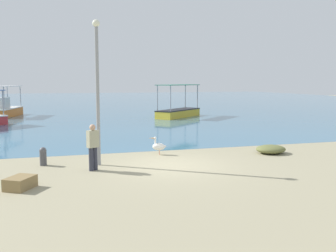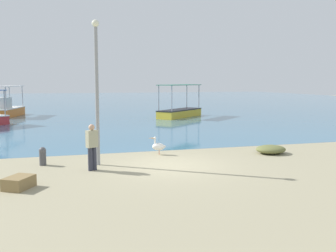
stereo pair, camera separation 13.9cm
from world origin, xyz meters
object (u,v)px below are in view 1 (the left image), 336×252
at_px(mooring_bollard, 43,156).
at_px(fisherman_standing, 93,146).
at_px(cargo_crate, 20,183).
at_px(fishing_boat_near_left, 178,111).
at_px(net_pile, 271,149).
at_px(fishing_boat_near_right, 6,109).
at_px(pelican, 159,146).
at_px(lamp_post, 97,84).

distance_m(mooring_bollard, fisherman_standing, 2.31).
relative_size(mooring_bollard, cargo_crate, 0.82).
height_order(mooring_bollard, fisherman_standing, fisherman_standing).
distance_m(fishing_boat_near_left, fisherman_standing, 20.72).
bearing_deg(net_pile, fishing_boat_near_right, 122.04).
relative_size(pelican, fisherman_standing, 0.47).
height_order(pelican, net_pile, pelican).
distance_m(lamp_post, mooring_bollard, 3.46).
bearing_deg(net_pile, fisherman_standing, -171.97).
bearing_deg(fisherman_standing, fishing_boat_near_left, 63.98).
bearing_deg(fishing_boat_near_right, pelican, -66.95).
xyz_separation_m(fishing_boat_near_right, lamp_post, (6.27, -22.49, 2.41)).
bearing_deg(cargo_crate, pelican, 36.83).
distance_m(pelican, cargo_crate, 6.66).
bearing_deg(fisherman_standing, net_pile, 8.03).
relative_size(fishing_boat_near_right, net_pile, 3.79).
relative_size(fisherman_standing, net_pile, 1.25).
distance_m(fishing_boat_near_right, cargo_crate, 25.41).
distance_m(fishing_boat_near_right, net_pile, 26.24).
height_order(fishing_boat_near_left, fisherman_standing, fishing_boat_near_left).
xyz_separation_m(pelican, mooring_bollard, (-4.80, -0.85, 0.00)).
relative_size(fishing_boat_near_right, mooring_bollard, 7.23).
height_order(fishing_boat_near_left, mooring_bollard, fishing_boat_near_left).
bearing_deg(fisherman_standing, pelican, 36.24).
bearing_deg(mooring_bollard, pelican, 10.02).
bearing_deg(fishing_boat_near_left, lamp_post, -116.37).
distance_m(fishing_boat_near_left, pelican, 17.49).
distance_m(net_pile, cargo_crate, 10.65).
distance_m(pelican, net_pile, 5.04).
height_order(lamp_post, net_pile, lamp_post).
bearing_deg(fisherman_standing, lamp_post, 71.63).
bearing_deg(cargo_crate, lamp_post, 45.51).
bearing_deg(fishing_boat_near_left, pelican, -110.31).
distance_m(fisherman_standing, net_pile, 8.05).
bearing_deg(fishing_boat_near_right, net_pile, -57.96).
height_order(fisherman_standing, cargo_crate, fisherman_standing).
bearing_deg(mooring_bollard, fishing_boat_near_right, 100.80).
relative_size(fishing_boat_near_left, net_pile, 3.75).
xyz_separation_m(pelican, cargo_crate, (-5.33, -3.99, -0.19)).
height_order(fishing_boat_near_right, pelican, fishing_boat_near_right).
bearing_deg(fishing_boat_near_left, net_pile, -93.76).
bearing_deg(fishing_boat_near_right, fishing_boat_near_left, -17.47).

